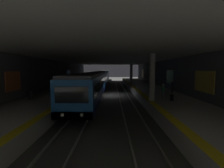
# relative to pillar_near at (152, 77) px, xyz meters

# --- Properties ---
(ground_plane) EXTENTS (120.00, 120.00, 0.00)m
(ground_plane) POSITION_rel_pillar_near_xyz_m (9.87, 4.35, -3.33)
(ground_plane) COLOR #42423F
(track_left) EXTENTS (60.00, 1.53, 0.16)m
(track_left) POSITION_rel_pillar_near_xyz_m (9.87, 2.15, -3.25)
(track_left) COLOR gray
(track_left) RESTS_ON ground
(track_right) EXTENTS (60.00, 1.53, 0.16)m
(track_right) POSITION_rel_pillar_near_xyz_m (9.87, 6.55, -3.25)
(track_right) COLOR gray
(track_right) RESTS_ON ground
(platform_left) EXTENTS (60.00, 5.30, 1.06)m
(platform_left) POSITION_rel_pillar_near_xyz_m (9.87, -2.20, -2.80)
(platform_left) COLOR beige
(platform_left) RESTS_ON ground
(platform_right) EXTENTS (60.00, 5.30, 1.06)m
(platform_right) POSITION_rel_pillar_near_xyz_m (9.87, 10.90, -2.80)
(platform_right) COLOR beige
(platform_right) RESTS_ON ground
(wall_left) EXTENTS (60.00, 0.56, 5.60)m
(wall_left) POSITION_rel_pillar_near_xyz_m (9.92, -5.10, -0.52)
(wall_left) COLOR #56565B
(wall_left) RESTS_ON ground
(wall_right) EXTENTS (60.00, 0.56, 5.60)m
(wall_right) POSITION_rel_pillar_near_xyz_m (9.88, 13.80, -0.52)
(wall_right) COLOR #56565B
(wall_right) RESTS_ON ground
(ceiling_slab) EXTENTS (60.00, 19.40, 0.40)m
(ceiling_slab) POSITION_rel_pillar_near_xyz_m (9.87, 4.35, 2.47)
(ceiling_slab) COLOR #ADAAA3
(ceiling_slab) RESTS_ON wall_left
(pillar_near) EXTENTS (0.56, 0.56, 4.55)m
(pillar_near) POSITION_rel_pillar_near_xyz_m (0.00, 0.00, 0.00)
(pillar_near) COLOR gray
(pillar_near) RESTS_ON platform_left
(pillar_far) EXTENTS (0.56, 0.56, 4.55)m
(pillar_far) POSITION_rel_pillar_near_xyz_m (17.72, 0.00, 0.00)
(pillar_far) COLOR gray
(pillar_far) RESTS_ON platform_left
(metro_train) EXTENTS (55.20, 2.83, 3.49)m
(metro_train) POSITION_rel_pillar_near_xyz_m (22.40, 6.55, -1.30)
(metro_train) COLOR #19569E
(metro_train) RESTS_ON track_right
(bench_left_near) EXTENTS (1.70, 0.47, 0.86)m
(bench_left_near) POSITION_rel_pillar_near_xyz_m (22.27, -4.18, -1.75)
(bench_left_near) COLOR #262628
(bench_left_near) RESTS_ON platform_left
(bench_left_mid) EXTENTS (1.70, 0.47, 0.86)m
(bench_left_mid) POSITION_rel_pillar_near_xyz_m (24.73, -4.18, -1.75)
(bench_left_mid) COLOR #262628
(bench_left_mid) RESTS_ON platform_left
(bench_right_near) EXTENTS (1.70, 0.47, 0.86)m
(bench_right_near) POSITION_rel_pillar_near_xyz_m (13.86, 12.88, -1.75)
(bench_right_near) COLOR #262628
(bench_right_near) RESTS_ON platform_right
(bench_right_mid) EXTENTS (1.70, 0.47, 0.86)m
(bench_right_mid) POSITION_rel_pillar_near_xyz_m (19.84, 12.88, -1.75)
(bench_right_mid) COLOR #262628
(bench_right_mid) RESTS_ON platform_right
(bench_right_far) EXTENTS (1.70, 0.47, 0.86)m
(bench_right_far) POSITION_rel_pillar_near_xyz_m (25.62, 12.88, -1.75)
(bench_right_far) COLOR #262628
(bench_right_far) RESTS_ON platform_right
(person_waiting_near) EXTENTS (0.60, 0.22, 1.61)m
(person_waiting_near) POSITION_rel_pillar_near_xyz_m (0.55, -1.26, -1.40)
(person_waiting_near) COLOR #444444
(person_waiting_near) RESTS_ON platform_left
(person_walking_mid) EXTENTS (0.60, 0.22, 1.62)m
(person_walking_mid) POSITION_rel_pillar_near_xyz_m (5.48, -3.99, -1.40)
(person_walking_mid) COLOR #313131
(person_walking_mid) RESTS_ON platform_left
(suitcase_rolling) EXTENTS (0.36, 0.24, 0.94)m
(suitcase_rolling) POSITION_rel_pillar_near_xyz_m (-0.16, -1.90, -1.95)
(suitcase_rolling) COLOR black
(suitcase_rolling) RESTS_ON platform_left
(trash_bin) EXTENTS (0.44, 0.44, 0.85)m
(trash_bin) POSITION_rel_pillar_near_xyz_m (0.58, 12.15, -1.85)
(trash_bin) COLOR #595B5E
(trash_bin) RESTS_ON platform_right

